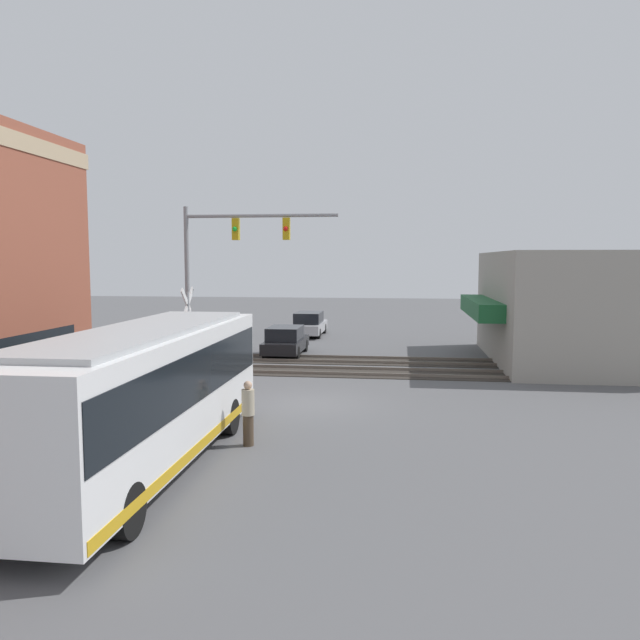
# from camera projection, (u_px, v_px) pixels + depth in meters

# --- Properties ---
(ground_plane) EXTENTS (120.00, 120.00, 0.00)m
(ground_plane) POSITION_uv_depth(u_px,v_px,m) (309.00, 403.00, 21.32)
(ground_plane) COLOR #565659
(shop_building) EXTENTS (11.65, 8.97, 5.28)m
(shop_building) POSITION_uv_depth(u_px,v_px,m) (575.00, 307.00, 29.81)
(shop_building) COLOR gray
(shop_building) RESTS_ON ground
(city_bus) EXTENTS (10.65, 2.59, 3.34)m
(city_bus) POSITION_uv_depth(u_px,v_px,m) (145.00, 392.00, 14.43)
(city_bus) COLOR white
(city_bus) RESTS_ON ground
(traffic_signal_gantry) EXTENTS (0.42, 6.50, 7.12)m
(traffic_signal_gantry) POSITION_uv_depth(u_px,v_px,m) (226.00, 255.00, 26.00)
(traffic_signal_gantry) COLOR gray
(traffic_signal_gantry) RESTS_ON ground
(crossing_signal) EXTENTS (1.41, 1.18, 3.81)m
(crossing_signal) POSITION_uv_depth(u_px,v_px,m) (188.00, 325.00, 24.97)
(crossing_signal) COLOR gray
(crossing_signal) RESTS_ON ground
(rail_track_near) EXTENTS (2.60, 60.00, 0.15)m
(rail_track_near) POSITION_uv_depth(u_px,v_px,m) (329.00, 372.00, 27.24)
(rail_track_near) COLOR #332D28
(rail_track_near) RESTS_ON ground
(rail_track_far) EXTENTS (2.60, 60.00, 0.15)m
(rail_track_far) POSITION_uv_depth(u_px,v_px,m) (337.00, 360.00, 30.40)
(rail_track_far) COLOR #332D28
(rail_track_far) RESTS_ON ground
(parked_car_black) EXTENTS (4.34, 1.82, 1.49)m
(parked_car_black) POSITION_uv_depth(u_px,v_px,m) (286.00, 342.00, 32.09)
(parked_car_black) COLOR black
(parked_car_black) RESTS_ON ground
(parked_car_silver) EXTENTS (4.70, 1.82, 1.55)m
(parked_car_silver) POSITION_uv_depth(u_px,v_px,m) (309.00, 325.00, 40.32)
(parked_car_silver) COLOR #B7B7BC
(parked_car_silver) RESTS_ON ground
(pedestrian_near_bus) EXTENTS (0.34, 0.34, 1.73)m
(pedestrian_near_bus) POSITION_uv_depth(u_px,v_px,m) (248.00, 413.00, 16.38)
(pedestrian_near_bus) COLOR #473828
(pedestrian_near_bus) RESTS_ON ground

